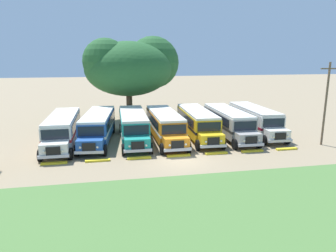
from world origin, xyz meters
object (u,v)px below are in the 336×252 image
at_px(parked_bus_slot_5, 228,121).
at_px(broad_shade_tree, 131,66).
at_px(parked_bus_slot_3, 165,124).
at_px(parked_bus_slot_4, 197,122).
at_px(parked_bus_slot_2, 133,125).
at_px(parked_bus_slot_1, 98,126).
at_px(parked_bus_slot_6, 255,119).
at_px(parked_bus_slot_0, 63,128).
at_px(utility_pole, 326,102).

xyz_separation_m(parked_bus_slot_5, broad_shade_tree, (-9.38, 10.42, 5.54)).
xyz_separation_m(parked_bus_slot_3, parked_bus_slot_4, (3.58, 0.44, 0.00)).
height_order(parked_bus_slot_4, broad_shade_tree, broad_shade_tree).
bearing_deg(parked_bus_slot_2, parked_bus_slot_1, -93.59).
bearing_deg(parked_bus_slot_3, broad_shade_tree, -167.31).
bearing_deg(parked_bus_slot_1, parked_bus_slot_4, 94.90).
relative_size(parked_bus_slot_3, parked_bus_slot_4, 1.00).
bearing_deg(parked_bus_slot_4, parked_bus_slot_5, 86.80).
bearing_deg(parked_bus_slot_6, parked_bus_slot_0, -85.91).
distance_m(parked_bus_slot_3, utility_pole, 15.53).
relative_size(parked_bus_slot_0, parked_bus_slot_3, 1.00).
relative_size(parked_bus_slot_1, utility_pole, 1.40).
distance_m(parked_bus_slot_0, parked_bus_slot_5, 16.93).
height_order(parked_bus_slot_3, parked_bus_slot_5, same).
bearing_deg(parked_bus_slot_0, parked_bus_slot_6, 92.21).
xyz_separation_m(parked_bus_slot_3, parked_bus_slot_6, (10.31, 0.89, 0.00)).
relative_size(parked_bus_slot_0, parked_bus_slot_1, 0.99).
relative_size(parked_bus_slot_0, parked_bus_slot_5, 1.00).
bearing_deg(parked_bus_slot_2, broad_shade_tree, 176.85).
relative_size(parked_bus_slot_3, parked_bus_slot_6, 1.00).
relative_size(broad_shade_tree, utility_pole, 1.59).
xyz_separation_m(parked_bus_slot_6, utility_pole, (4.22, -5.72, 2.60)).
bearing_deg(broad_shade_tree, parked_bus_slot_2, -94.10).
height_order(parked_bus_slot_4, utility_pole, utility_pole).
xyz_separation_m(parked_bus_slot_4, broad_shade_tree, (-6.06, 10.12, 5.54)).
height_order(parked_bus_slot_1, parked_bus_slot_4, same).
bearing_deg(parked_bus_slot_0, parked_bus_slot_5, 90.09).
height_order(parked_bus_slot_0, parked_bus_slot_5, same).
distance_m(parked_bus_slot_2, parked_bus_slot_4, 6.79).
distance_m(parked_bus_slot_2, utility_pole, 18.66).
relative_size(parked_bus_slot_0, utility_pole, 1.38).
relative_size(parked_bus_slot_2, parked_bus_slot_6, 1.00).
distance_m(parked_bus_slot_0, parked_bus_slot_2, 6.82).
bearing_deg(parked_bus_slot_2, utility_pole, 74.57).
distance_m(parked_bus_slot_1, parked_bus_slot_4, 10.28).
bearing_deg(broad_shade_tree, parked_bus_slot_6, -37.10).
height_order(parked_bus_slot_5, broad_shade_tree, broad_shade_tree).
bearing_deg(utility_pole, parked_bus_slot_2, 163.62).
bearing_deg(broad_shade_tree, utility_pole, -42.16).
relative_size(parked_bus_slot_2, utility_pole, 1.38).
xyz_separation_m(parked_bus_slot_1, parked_bus_slot_4, (10.28, -0.22, 0.00)).
height_order(parked_bus_slot_3, utility_pole, utility_pole).
distance_m(broad_shade_tree, utility_pole, 23.11).
xyz_separation_m(parked_bus_slot_1, parked_bus_slot_6, (17.00, 0.24, 0.00)).
xyz_separation_m(parked_bus_slot_4, utility_pole, (10.94, -5.27, 2.60)).
bearing_deg(utility_pole, parked_bus_slot_3, 161.61).
relative_size(parked_bus_slot_1, parked_bus_slot_3, 1.01).
height_order(parked_bus_slot_1, utility_pole, utility_pole).
distance_m(parked_bus_slot_3, broad_shade_tree, 12.17).
height_order(parked_bus_slot_2, parked_bus_slot_3, same).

